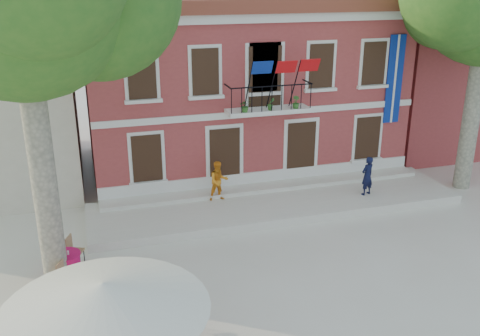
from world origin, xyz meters
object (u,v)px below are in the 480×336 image
pedestrian_orange (219,181)px  cafe_table_2 (69,314)px  patio_umbrella (104,297)px  pedestrian_navy (367,176)px  cafe_table_0 (162,331)px  cafe_table_3 (66,265)px

pedestrian_orange → cafe_table_2: size_ratio=0.79×
patio_umbrella → pedestrian_orange: patio_umbrella is taller
patio_umbrella → pedestrian_navy: patio_umbrella is taller
cafe_table_0 → cafe_table_2: (-2.11, 1.33, 0.00)m
patio_umbrella → pedestrian_orange: bearing=63.4°
cafe_table_0 → cafe_table_3: same height
pedestrian_navy → pedestrian_orange: bearing=-30.2°
pedestrian_navy → cafe_table_2: size_ratio=0.80×
patio_umbrella → cafe_table_3: (-0.95, 5.54, -2.26)m
cafe_table_2 → cafe_table_3: (-0.09, 2.52, 0.00)m
pedestrian_navy → pedestrian_orange: pedestrian_navy is taller
patio_umbrella → pedestrian_navy: size_ratio=2.61×
patio_umbrella → cafe_table_2: 3.86m
pedestrian_orange → cafe_table_2: (-5.43, -6.13, -0.64)m
pedestrian_navy → pedestrian_orange: (-5.60, 1.13, -0.01)m
pedestrian_orange → cafe_table_3: size_ratio=0.79×
cafe_table_0 → cafe_table_3: (-2.20, 3.85, 0.00)m
patio_umbrella → cafe_table_3: bearing=99.7°
patio_umbrella → cafe_table_3: 6.06m
cafe_table_2 → pedestrian_navy: bearing=24.4°
pedestrian_navy → cafe_table_2: (-11.03, -5.00, -0.65)m
pedestrian_orange → pedestrian_navy: bearing=-15.1°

